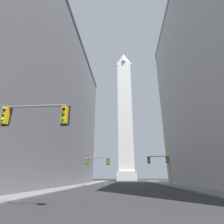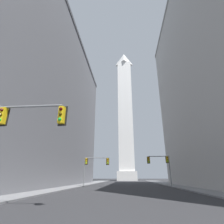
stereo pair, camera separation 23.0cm
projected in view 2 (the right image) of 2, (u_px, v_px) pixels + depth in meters
The scene contains 7 objects.
sidewalk_left at pixel (68, 187), 31.76m from camera, with size 5.00×105.67×0.15m, color slate.
sidewalk_right at pixel (188, 187), 30.07m from camera, with size 5.00×105.67×0.15m, color slate.
building_left at pixel (10, 100), 39.37m from camera, with size 29.37×53.50×35.90m.
obelisk at pixel (125, 111), 96.01m from camera, with size 9.44×9.44×73.86m.
traffic_light_near_left at pixel (18, 127), 11.02m from camera, with size 4.75×0.52×6.17m.
traffic_light_mid_right at pixel (162, 163), 33.40m from camera, with size 4.33×0.51×5.58m.
traffic_light_mid_left at pixel (93, 164), 33.66m from camera, with size 4.96×0.50×5.31m.
Camera 2 is at (0.37, -1.99, 1.72)m, focal length 28.00 mm.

